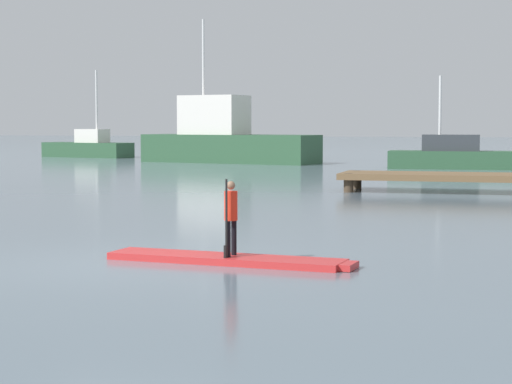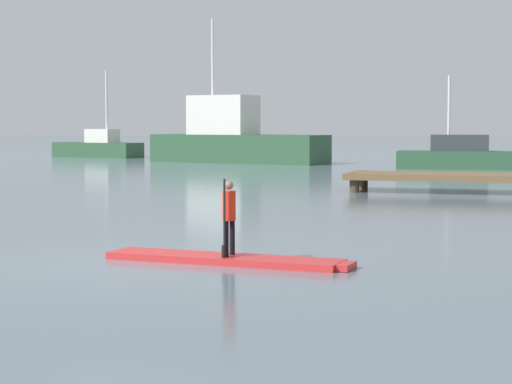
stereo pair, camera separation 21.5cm
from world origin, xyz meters
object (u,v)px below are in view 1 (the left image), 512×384
at_px(paddler_child_solo, 231,214).
at_px(paddleboard_near, 230,259).
at_px(motor_boat_small_navy, 452,156).
at_px(trawler_grey_distant, 88,147).
at_px(fishing_boat_white_large, 225,139).

bearing_deg(paddler_child_solo, paddleboard_near, 130.16).
xyz_separation_m(motor_boat_small_navy, trawler_grey_distant, (-21.20, 8.19, 0.01)).
bearing_deg(trawler_grey_distant, motor_boat_small_navy, -21.13).
relative_size(paddler_child_solo, fishing_boat_white_large, 0.12).
height_order(paddleboard_near, fishing_boat_white_large, fishing_boat_white_large).
xyz_separation_m(paddleboard_near, fishing_boat_white_large, (-10.18, 32.10, 1.13)).
distance_m(paddleboard_near, fishing_boat_white_large, 33.70).
xyz_separation_m(paddleboard_near, trawler_grey_distant, (-20.00, 36.89, 0.52)).
bearing_deg(paddler_child_solo, trawler_grey_distant, 118.47).
xyz_separation_m(paddler_child_solo, trawler_grey_distant, (-20.01, 36.90, -0.13)).
relative_size(paddler_child_solo, motor_boat_small_navy, 0.20).
xyz_separation_m(fishing_boat_white_large, trawler_grey_distant, (-9.82, 4.78, -0.61)).
relative_size(fishing_boat_white_large, trawler_grey_distant, 1.66).
height_order(paddleboard_near, motor_boat_small_navy, motor_boat_small_navy).
relative_size(paddler_child_solo, trawler_grey_distant, 0.20).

